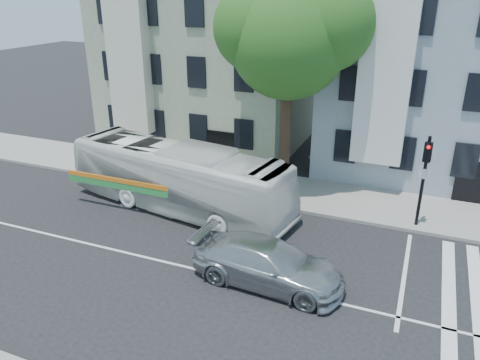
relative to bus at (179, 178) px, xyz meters
The scene contains 9 objects.
ground 5.99m from the bus, 48.90° to the right, with size 120.00×120.00×0.00m, color black.
sidewalk_far 5.47m from the bus, 43.76° to the left, with size 80.00×4.00×0.15m, color gray.
building_left 11.78m from the bus, 106.73° to the left, with size 12.00×10.00×11.00m, color gray.
building_right 15.66m from the bus, 44.57° to the left, with size 12.00×10.00×11.00m, color #86949F.
street_tree 8.56m from the bus, 48.58° to the left, with size 7.30×5.90×11.10m.
bus is the anchor object (origin of this frame).
sedan 7.15m from the bus, 35.32° to the right, with size 5.45×2.22×1.58m, color #B5B9BC.
hedge 2.27m from the bus, 104.58° to the left, with size 8.50×0.84×0.70m, color #2C581C, non-canonical shape.
traffic_signal 10.73m from the bus, 11.34° to the left, with size 0.42×0.53×4.16m.
Camera 1 is at (6.39, -13.09, 9.78)m, focal length 35.00 mm.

